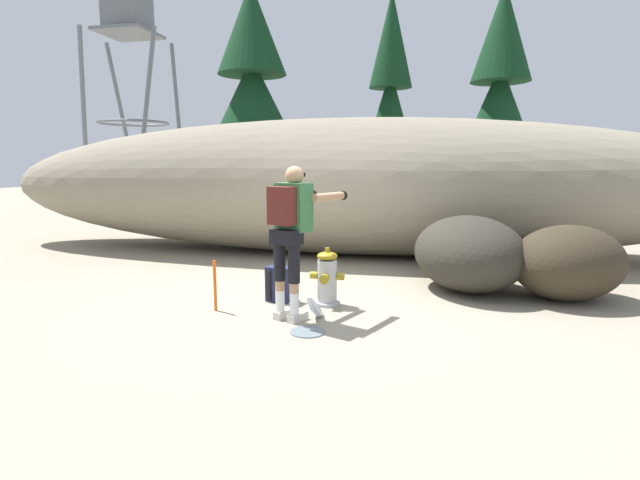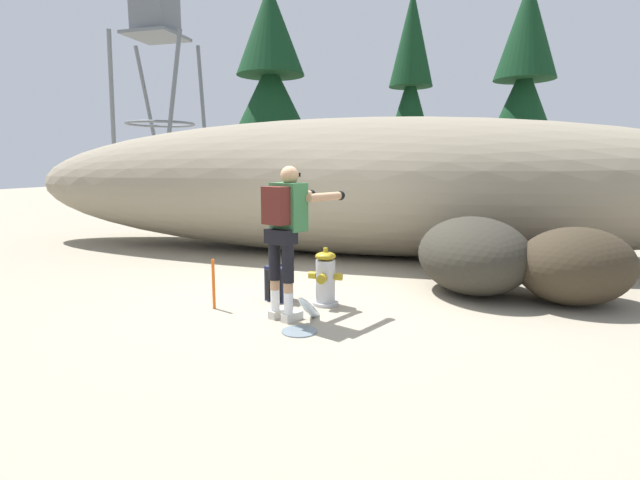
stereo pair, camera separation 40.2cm
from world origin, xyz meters
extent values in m
cube|color=gray|center=(0.00, 0.00, -0.02)|extent=(56.00, 56.00, 0.04)
ellipsoid|color=gray|center=(0.00, 3.55, 1.28)|extent=(14.38, 3.20, 2.55)
cylinder|color=#B2B2B7|center=(0.30, -0.01, 0.02)|extent=(0.32, 0.32, 0.04)
cylinder|color=#B2B2B7|center=(0.30, -0.01, 0.30)|extent=(0.24, 0.24, 0.52)
ellipsoid|color=#9E8419|center=(0.30, -0.01, 0.61)|extent=(0.25, 0.25, 0.10)
cylinder|color=#9E8419|center=(0.30, -0.01, 0.68)|extent=(0.06, 0.06, 0.05)
cylinder|color=#9E8419|center=(0.14, -0.01, 0.36)|extent=(0.09, 0.09, 0.09)
cylinder|color=#9E8419|center=(0.46, -0.01, 0.36)|extent=(0.09, 0.09, 0.09)
cylinder|color=#9E8419|center=(0.30, -0.17, 0.36)|extent=(0.11, 0.09, 0.11)
ellipsoid|color=silver|center=(0.30, -0.60, 0.10)|extent=(0.10, 0.91, 0.61)
cylinder|color=slate|center=(0.30, -1.03, 0.01)|extent=(0.37, 0.37, 0.01)
cube|color=beige|center=(-0.08, -0.62, 0.04)|extent=(0.20, 0.28, 0.09)
cylinder|color=white|center=(-0.10, -0.67, 0.21)|extent=(0.10, 0.10, 0.24)
cylinder|color=tan|center=(-0.10, -0.67, 0.39)|extent=(0.10, 0.10, 0.11)
cylinder|color=black|center=(-0.10, -0.67, 0.66)|extent=(0.13, 0.13, 0.44)
cube|color=beige|center=(0.11, -0.70, 0.04)|extent=(0.20, 0.28, 0.09)
cylinder|color=white|center=(0.08, -0.75, 0.21)|extent=(0.10, 0.10, 0.24)
cylinder|color=tan|center=(0.08, -0.75, 0.39)|extent=(0.10, 0.10, 0.11)
cylinder|color=black|center=(0.08, -0.75, 0.66)|extent=(0.13, 0.13, 0.44)
cube|color=black|center=(-0.01, -0.71, 0.93)|extent=(0.37, 0.31, 0.16)
cube|color=#336B3D|center=(0.04, -0.60, 1.24)|extent=(0.43, 0.36, 0.52)
cube|color=#511E19|center=(-0.04, -0.78, 1.27)|extent=(0.32, 0.26, 0.40)
sphere|color=tan|center=(0.05, -0.58, 1.58)|extent=(0.20, 0.20, 0.20)
cube|color=black|center=(0.08, -0.50, 1.59)|extent=(0.15, 0.08, 0.04)
cylinder|color=tan|center=(-0.01, -0.17, 1.34)|extent=(0.31, 0.57, 0.09)
sphere|color=black|center=(0.10, 0.08, 1.34)|extent=(0.11, 0.11, 0.11)
cylinder|color=tan|center=(0.39, -0.34, 1.34)|extent=(0.31, 0.57, 0.09)
sphere|color=black|center=(0.50, -0.10, 1.34)|extent=(0.11, 0.11, 0.11)
cube|color=#23284C|center=(-0.32, 0.02, 0.22)|extent=(0.34, 0.27, 0.44)
cube|color=#23284C|center=(-0.29, 0.15, 0.15)|extent=(0.22, 0.11, 0.20)
torus|color=black|center=(-0.32, 0.02, 0.46)|extent=(0.10, 0.10, 0.02)
cube|color=black|center=(-0.43, -0.07, 0.22)|extent=(0.06, 0.04, 0.37)
cube|color=black|center=(-0.27, -0.11, 0.22)|extent=(0.06, 0.04, 0.37)
ellipsoid|color=#2F2C24|center=(2.04, 1.07, 0.51)|extent=(1.93, 2.13, 1.02)
ellipsoid|color=#362D1F|center=(3.22, 0.85, 0.48)|extent=(1.84, 1.72, 0.95)
ellipsoid|color=#362632|center=(3.29, 2.23, 0.27)|extent=(0.81, 0.79, 0.54)
ellipsoid|color=#2C2F32|center=(1.83, 2.20, 0.21)|extent=(0.86, 0.89, 0.42)
cylinder|color=#47331E|center=(-3.06, 6.88, 0.85)|extent=(0.33, 0.33, 1.70)
cone|color=#0F3319|center=(-3.06, 6.88, 3.08)|extent=(2.75, 2.75, 2.76)
cone|color=#0F3319|center=(-3.06, 6.88, 5.15)|extent=(1.79, 1.79, 2.30)
cylinder|color=#47331E|center=(0.35, 9.18, 0.60)|extent=(0.23, 0.23, 1.19)
cone|color=#0F3319|center=(0.35, 9.18, 2.82)|extent=(1.92, 1.92, 3.25)
cone|color=#0F3319|center=(0.35, 9.18, 5.25)|extent=(1.25, 1.25, 2.70)
cylinder|color=#47331E|center=(3.46, 9.67, 0.66)|extent=(0.31, 0.31, 1.32)
cone|color=#0F3319|center=(3.46, 9.67, 2.95)|extent=(2.60, 2.60, 3.26)
cone|color=#0F3319|center=(3.46, 9.67, 5.39)|extent=(1.69, 1.69, 2.72)
cylinder|color=slate|center=(-8.54, 13.21, 3.28)|extent=(0.93, 0.93, 6.59)
cylinder|color=slate|center=(-11.05, 13.21, 3.28)|extent=(0.93, 0.93, 6.59)
cylinder|color=slate|center=(-8.54, 10.71, 3.28)|extent=(0.93, 0.93, 6.59)
cylinder|color=slate|center=(-11.05, 10.71, 3.28)|extent=(0.93, 0.93, 6.59)
torus|color=slate|center=(-9.79, 11.96, 3.28)|extent=(2.70, 2.70, 0.10)
cube|color=slate|center=(-9.79, 11.96, 6.62)|extent=(2.00, 2.00, 0.12)
cube|color=slate|center=(-9.79, 11.96, 7.58)|extent=(1.40, 1.40, 1.80)
cylinder|color=#E55914|center=(-0.93, -0.53, 0.30)|extent=(0.04, 0.04, 0.60)
camera|label=1|loc=(1.42, -5.70, 1.71)|focal=27.46mm
camera|label=2|loc=(1.81, -5.60, 1.71)|focal=27.46mm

